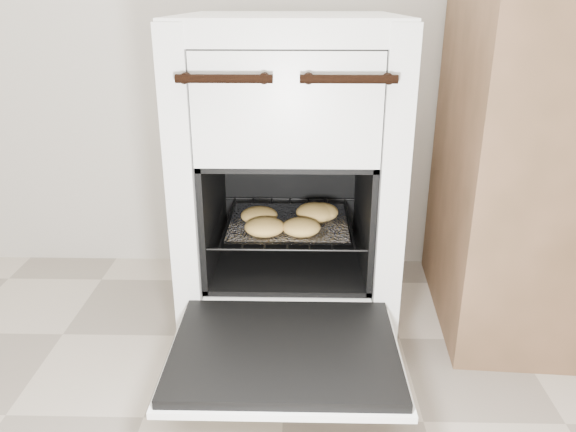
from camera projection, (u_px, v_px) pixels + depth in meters
name	position (u px, v px, depth m)	size (l,w,h in m)	color
stove	(289.00, 183.00, 1.63)	(0.58, 0.64, 0.89)	white
oven_door	(285.00, 352.00, 1.26)	(0.52, 0.40, 0.04)	black
oven_rack	(289.00, 222.00, 1.60)	(0.42, 0.40, 0.01)	black
foil_sheet	(288.00, 222.00, 1.58)	(0.33, 0.29, 0.01)	white
baked_rolls	(293.00, 218.00, 1.54)	(0.30, 0.25, 0.05)	tan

